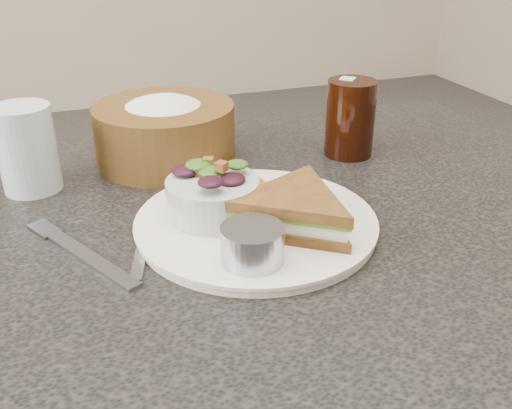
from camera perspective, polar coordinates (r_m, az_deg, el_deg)
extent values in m
cylinder|color=silver|center=(0.66, 0.00, -1.87)|extent=(0.27, 0.27, 0.01)
cylinder|color=#A5A9B4|center=(0.57, -0.35, -4.02)|extent=(0.07, 0.07, 0.04)
cone|color=orange|center=(0.70, -0.09, 1.96)|extent=(0.09, 0.09, 0.03)
cube|color=gray|center=(0.63, -16.60, -4.95)|extent=(0.10, 0.16, 0.00)
cube|color=#AAAEB4|center=(0.66, -10.95, -2.73)|extent=(0.07, 0.19, 0.00)
cylinder|color=silver|center=(0.79, -21.94, 5.20)|extent=(0.10, 0.10, 0.11)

